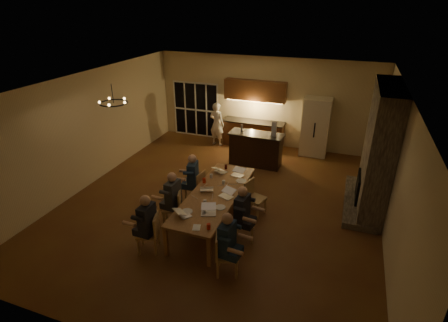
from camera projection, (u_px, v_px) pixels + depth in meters
floor at (221, 203)px, 9.38m from camera, size 9.00×9.00×0.00m
back_wall at (265, 102)px, 12.55m from camera, size 8.00×0.04×3.20m
left_wall at (89, 129)px, 9.95m from camera, size 0.04×9.00×3.20m
right_wall at (397, 173)px, 7.46m from camera, size 0.04×9.00×3.20m
ceiling at (221, 83)px, 8.02m from camera, size 8.00×9.00×0.04m
french_doors at (196, 110)px, 13.58m from camera, size 1.86×0.08×2.10m
fireplace at (379, 150)px, 8.58m from camera, size 0.58×2.50×3.20m
kitchenette at (254, 114)px, 12.54m from camera, size 2.24×0.68×2.40m
refrigerator at (316, 127)px, 11.90m from camera, size 0.90×0.68×2.00m
dining_table at (215, 207)px, 8.49m from camera, size 1.10×3.23×0.75m
bar_island at (256, 149)px, 11.32m from camera, size 1.75×0.71×1.08m
chair_left_near at (148, 233)px, 7.44m from camera, size 0.56×0.56×0.89m
chair_left_mid at (172, 207)px, 8.35m from camera, size 0.56×0.56×0.89m
chair_left_far at (195, 186)px, 9.28m from camera, size 0.49×0.49×0.89m
chair_right_near at (227, 254)px, 6.82m from camera, size 0.55×0.55×0.89m
chair_right_mid at (245, 222)px, 7.80m from camera, size 0.53×0.53×0.89m
chair_right_far at (256, 198)px, 8.73m from camera, size 0.55×0.55×0.89m
person_left_near at (148, 224)px, 7.31m from camera, size 0.62×0.62×1.38m
person_right_near at (227, 244)px, 6.73m from camera, size 0.66×0.66×1.38m
person_left_mid at (173, 199)px, 8.23m from camera, size 0.64×0.64×1.38m
person_right_mid at (242, 214)px, 7.64m from camera, size 0.68×0.68×1.38m
person_left_far at (193, 179)px, 9.15m from camera, size 0.70×0.70×1.38m
standing_person at (217, 124)px, 12.77m from camera, size 0.67×0.52×1.62m
chandelier at (114, 103)px, 8.21m from camera, size 0.66×0.66×0.03m
laptop_a at (184, 210)px, 7.47m from camera, size 0.42×0.42×0.23m
laptop_b at (208, 209)px, 7.51m from camera, size 0.40×0.37×0.23m
laptop_c at (207, 186)px, 8.46m from camera, size 0.40×0.38×0.23m
laptop_d at (226, 193)px, 8.16m from camera, size 0.40×0.38×0.23m
laptop_e at (221, 168)px, 9.34m from camera, size 0.40×0.38×0.23m
laptop_f at (237, 172)px, 9.14m from camera, size 0.37×0.33×0.23m
mug_front at (205, 202)px, 7.90m from camera, size 0.08×0.08×0.10m
mug_mid at (224, 182)px, 8.75m from camera, size 0.08×0.08×0.10m
mug_back at (211, 176)px, 9.06m from camera, size 0.08×0.08×0.10m
redcup_near at (209, 226)px, 7.03m from camera, size 0.08×0.08×0.12m
redcup_mid at (204, 180)px, 8.81m from camera, size 0.09×0.09×0.12m
can_silver at (204, 209)px, 7.63m from camera, size 0.07×0.07×0.12m
can_cola at (226, 167)px, 9.52m from camera, size 0.07×0.07×0.12m
plate_near at (220, 207)px, 7.77m from camera, size 0.24×0.24×0.02m
plate_left at (187, 211)px, 7.62m from camera, size 0.25×0.25×0.02m
plate_far at (241, 181)px, 8.89m from camera, size 0.27×0.27×0.02m
notepad at (197, 227)px, 7.09m from camera, size 0.21×0.25×0.01m
bar_bottle at (242, 128)px, 11.22m from camera, size 0.07×0.07×0.24m
bar_blender at (274, 129)px, 10.83m from camera, size 0.16×0.16×0.47m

